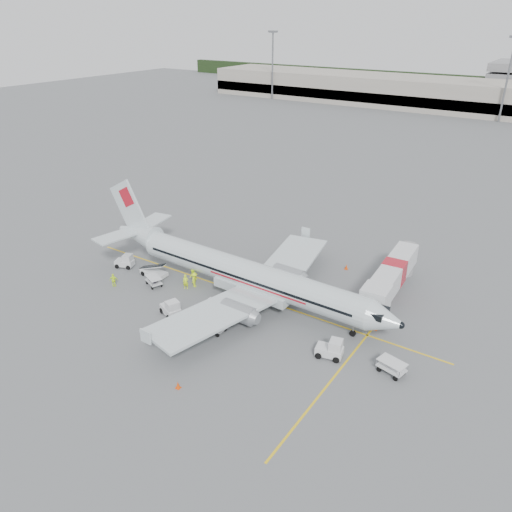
% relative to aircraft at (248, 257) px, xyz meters
% --- Properties ---
extents(ground, '(360.00, 360.00, 0.00)m').
position_rel_aircraft_xyz_m(ground, '(-0.77, 0.60, -4.94)').
color(ground, '#56595B').
extents(stripe_lead, '(44.00, 0.20, 0.01)m').
position_rel_aircraft_xyz_m(stripe_lead, '(-0.77, 0.60, -4.94)').
color(stripe_lead, yellow).
rests_on(stripe_lead, ground).
extents(stripe_cross, '(0.20, 20.00, 0.01)m').
position_rel_aircraft_xyz_m(stripe_cross, '(13.23, -7.40, -4.94)').
color(stripe_cross, yellow).
rests_on(stripe_cross, ground).
extents(terminal_west, '(110.00, 22.00, 9.00)m').
position_rel_aircraft_xyz_m(terminal_west, '(-40.77, 130.60, -0.44)').
color(terminal_west, gray).
rests_on(terminal_west, ground).
extents(mast_west, '(3.20, 1.20, 22.00)m').
position_rel_aircraft_xyz_m(mast_west, '(-70.77, 118.60, 6.06)').
color(mast_west, slate).
rests_on(mast_west, ground).
extents(mast_center, '(3.20, 1.20, 22.00)m').
position_rel_aircraft_xyz_m(mast_center, '(4.23, 118.60, 6.06)').
color(mast_center, slate).
rests_on(mast_center, ground).
extents(aircraft, '(36.51, 28.94, 9.88)m').
position_rel_aircraft_xyz_m(aircraft, '(0.00, 0.00, 0.00)').
color(aircraft, silver).
rests_on(aircraft, ground).
extents(jet_bridge, '(3.87, 15.64, 4.07)m').
position_rel_aircraft_xyz_m(jet_bridge, '(12.49, 8.95, -2.91)').
color(jet_bridge, silver).
rests_on(jet_bridge, ground).
extents(belt_loader, '(4.35, 1.75, 2.33)m').
position_rel_aircraft_xyz_m(belt_loader, '(-12.03, -1.84, -3.78)').
color(belt_loader, silver).
rests_on(belt_loader, ground).
extents(tug_fore, '(2.58, 1.80, 1.82)m').
position_rel_aircraft_xyz_m(tug_fore, '(11.62, -4.33, -4.03)').
color(tug_fore, silver).
rests_on(tug_fore, ground).
extents(tug_mid, '(2.66, 2.10, 1.80)m').
position_rel_aircraft_xyz_m(tug_mid, '(-4.76, -6.99, -4.04)').
color(tug_mid, silver).
rests_on(tug_mid, ground).
extents(tug_aft, '(2.43, 1.89, 1.65)m').
position_rel_aircraft_xyz_m(tug_aft, '(-16.62, -2.10, -4.12)').
color(tug_aft, silver).
rests_on(tug_aft, ground).
extents(cart_loaded_a, '(2.28, 1.36, 1.18)m').
position_rel_aircraft_xyz_m(cart_loaded_a, '(-1.22, -4.17, -4.35)').
color(cart_loaded_a, silver).
rests_on(cart_loaded_a, ground).
extents(cart_loaded_b, '(2.44, 1.97, 1.11)m').
position_rel_aircraft_xyz_m(cart_loaded_b, '(-10.44, -3.52, -4.39)').
color(cart_loaded_b, silver).
rests_on(cart_loaded_b, ground).
extents(cart_empty_a, '(2.28, 1.37, 1.18)m').
position_rel_aircraft_xyz_m(cart_empty_a, '(0.73, -6.90, -4.35)').
color(cart_empty_a, silver).
rests_on(cart_empty_a, ground).
extents(cart_empty_b, '(2.58, 1.88, 1.21)m').
position_rel_aircraft_xyz_m(cart_empty_b, '(17.02, -3.49, -4.34)').
color(cart_empty_b, silver).
rests_on(cart_empty_b, ground).
extents(cone_nose, '(0.41, 0.41, 0.66)m').
position_rel_aircraft_xyz_m(cone_nose, '(13.51, 1.94, -4.61)').
color(cone_nose, '#E23E05').
rests_on(cone_nose, ground).
extents(cone_port, '(0.40, 0.40, 0.65)m').
position_rel_aircraft_xyz_m(cone_port, '(5.89, 12.06, -4.62)').
color(cone_port, '#E23E05').
rests_on(cone_port, ground).
extents(cone_stbd, '(0.39, 0.39, 0.64)m').
position_rel_aircraft_xyz_m(cone_stbd, '(3.21, -14.91, -4.62)').
color(cone_stbd, '#E23E05').
rests_on(cone_stbd, ground).
extents(crew_a, '(0.74, 0.65, 1.72)m').
position_rel_aircraft_xyz_m(crew_a, '(-6.99, -2.07, -4.08)').
color(crew_a, '#C1E516').
rests_on(crew_a, ground).
extents(crew_b, '(1.17, 1.14, 1.90)m').
position_rel_aircraft_xyz_m(crew_b, '(-6.92, -0.90, -3.99)').
color(crew_b, '#C1E516').
rests_on(crew_b, ground).
extents(crew_c, '(1.00, 1.28, 1.74)m').
position_rel_aircraft_xyz_m(crew_c, '(-6.45, -1.17, -4.07)').
color(crew_c, '#C1E516').
rests_on(crew_c, ground).
extents(crew_d, '(0.97, 0.88, 1.58)m').
position_rel_aircraft_xyz_m(crew_d, '(-14.01, -6.13, -4.15)').
color(crew_d, '#C1E516').
rests_on(crew_d, ground).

